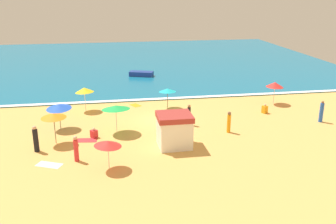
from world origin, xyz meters
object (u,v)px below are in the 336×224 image
object	(u,v)px
beachgoer_2	(229,122)
small_boat_0	(141,74)
beach_umbrella_3	(53,116)
beach_umbrella_4	(108,144)
beachgoer_3	(321,112)
beach_umbrella_0	(116,107)
beachgoer_1	(94,133)
beachgoer_4	(189,115)
beach_umbrella_1	(275,85)
beach_umbrella_2	(59,106)
beach_umbrella_5	(167,90)
lifeguard_cabana	(174,130)
beachgoer_0	(36,139)
beachgoer_6	(265,109)
beachgoer_5	(76,149)
beach_umbrella_6	(84,90)

from	to	relation	value
beachgoer_2	small_boat_0	size ratio (longest dim) A/B	0.53
beach_umbrella_3	beach_umbrella_4	world-z (taller)	beach_umbrella_3
beach_umbrella_3	beachgoer_3	distance (m)	22.21
beach_umbrella_0	beachgoer_1	distance (m)	2.65
beachgoer_4	beach_umbrella_1	bearing A→B (deg)	25.10
beach_umbrella_2	beach_umbrella_5	xyz separation A→B (m)	(9.65, 4.15, -0.17)
beach_umbrella_0	beachgoer_2	distance (m)	9.09
beach_umbrella_0	beach_umbrella_4	world-z (taller)	beach_umbrella_0
beach_umbrella_2	beachgoer_4	xyz separation A→B (m)	(10.66, -0.84, -1.06)
beach_umbrella_3	beachgoer_2	distance (m)	13.53
beach_umbrella_4	beachgoer_4	distance (m)	9.88
lifeguard_cabana	beachgoer_0	size ratio (longest dim) A/B	1.29
beachgoer_6	beach_umbrella_5	bearing A→B (deg)	160.46
beachgoer_6	beachgoer_2	bearing A→B (deg)	-139.57
beach_umbrella_5	beachgoer_5	world-z (taller)	beach_umbrella_5
beach_umbrella_5	small_boat_0	size ratio (longest dim) A/B	0.60
beach_umbrella_1	beach_umbrella_4	size ratio (longest dim) A/B	1.14
beachgoer_0	beachgoer_5	size ratio (longest dim) A/B	1.07
beachgoer_0	beachgoer_1	xyz separation A→B (m)	(3.97, 1.98, -0.58)
beach_umbrella_3	beachgoer_3	size ratio (longest dim) A/B	1.25
beach_umbrella_3	beach_umbrella_6	world-z (taller)	beach_umbrella_3
beach_umbrella_2	beach_umbrella_4	world-z (taller)	beach_umbrella_2
lifeguard_cabana	small_boat_0	world-z (taller)	lifeguard_cabana
beach_umbrella_2	beachgoer_0	bearing A→B (deg)	-105.54
beach_umbrella_2	small_boat_0	size ratio (longest dim) A/B	0.80
beach_umbrella_0	beach_umbrella_1	size ratio (longest dim) A/B	1.26
beachgoer_5	small_boat_0	distance (m)	25.27
beachgoer_1	beach_umbrella_5	bearing A→B (deg)	43.44
beach_umbrella_6	beach_umbrella_0	bearing A→B (deg)	-66.25
beach_umbrella_2	beachgoer_3	xyz separation A→B (m)	(22.11, -2.01, -1.05)
beach_umbrella_1	beachgoer_1	xyz separation A→B (m)	(-17.61, -6.09, -1.64)
beach_umbrella_1	beachgoer_5	size ratio (longest dim) A/B	1.25
beach_umbrella_2	beach_umbrella_5	distance (m)	10.51
beach_umbrella_0	beachgoer_4	xyz separation A→B (m)	(6.10, 0.75, -1.24)
beachgoer_6	small_boat_0	bearing A→B (deg)	120.29
lifeguard_cabana	beachgoer_4	size ratio (longest dim) A/B	1.39
beach_umbrella_1	small_boat_0	world-z (taller)	beach_umbrella_1
beach_umbrella_5	beach_umbrella_1	bearing A→B (deg)	-2.35
beach_umbrella_0	beachgoer_2	world-z (taller)	beach_umbrella_0
beach_umbrella_1	beachgoer_0	xyz separation A→B (m)	(-21.59, -8.07, -1.06)
beach_umbrella_3	beach_umbrella_6	bearing A→B (deg)	76.09
beach_umbrella_6	beachgoer_6	distance (m)	16.90
beach_umbrella_0	beachgoer_4	world-z (taller)	beach_umbrella_0
beachgoer_2	beach_umbrella_6	bearing A→B (deg)	146.61
beach_umbrella_0	beachgoer_6	bearing A→B (deg)	10.97
beachgoer_1	beachgoer_3	size ratio (longest dim) A/B	0.43
beachgoer_2	beach_umbrella_0	bearing A→B (deg)	170.49
beach_umbrella_5	small_boat_0	world-z (taller)	beach_umbrella_5
beach_umbrella_0	beachgoer_3	bearing A→B (deg)	-1.38
beachgoer_0	beachgoer_4	size ratio (longest dim) A/B	1.08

